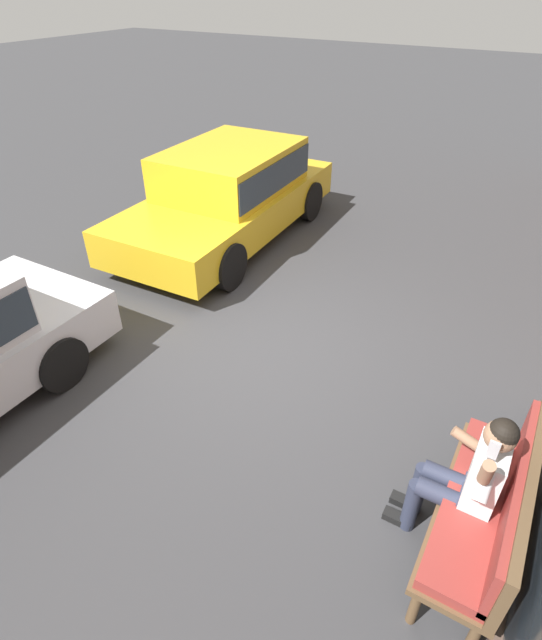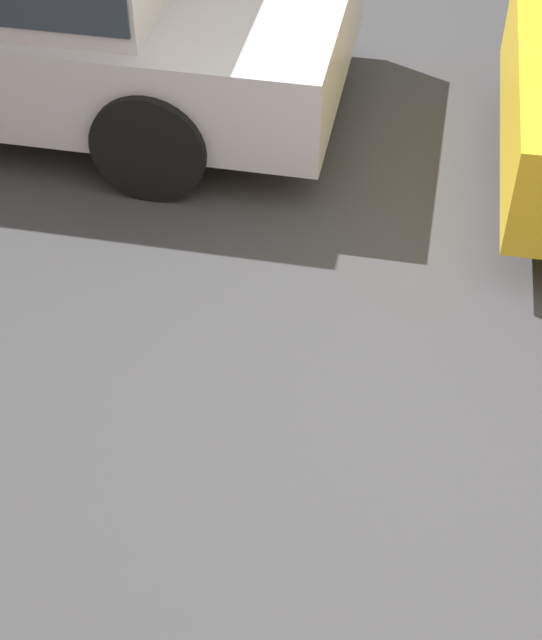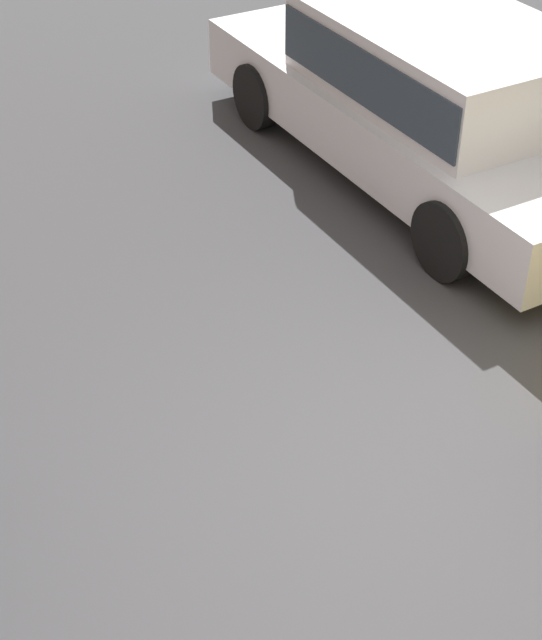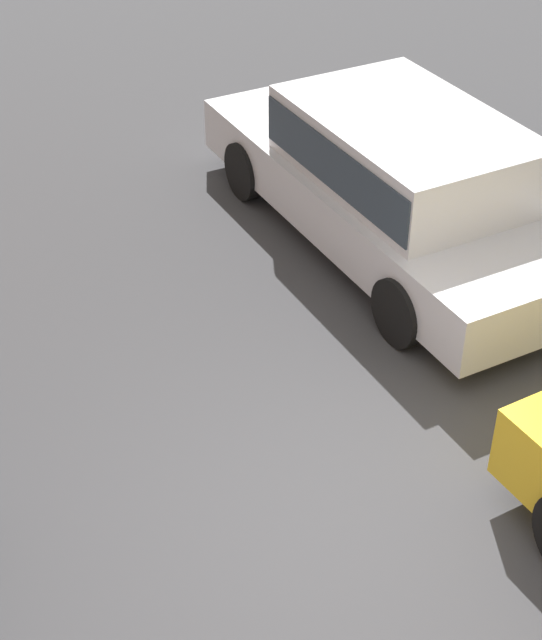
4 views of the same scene
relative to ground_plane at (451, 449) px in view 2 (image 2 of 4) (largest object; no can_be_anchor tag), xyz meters
The scene contains 1 object.
ground_plane is the anchor object (origin of this frame).
Camera 2 is at (0.21, 2.60, 3.17)m, focal length 55.00 mm.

